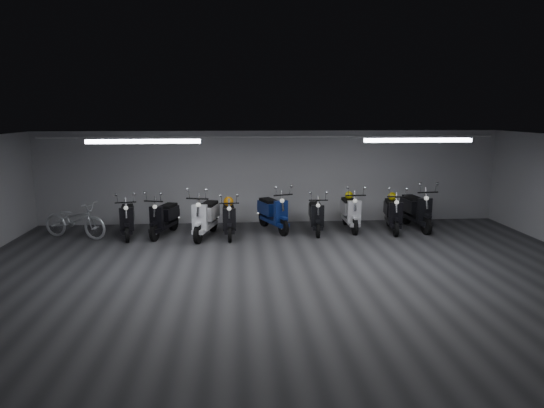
{
  "coord_description": "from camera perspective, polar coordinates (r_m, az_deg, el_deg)",
  "views": [
    {
      "loc": [
        -1.02,
        -9.49,
        3.37
      ],
      "look_at": [
        -0.14,
        2.5,
        1.05
      ],
      "focal_mm": 31.78,
      "sensor_mm": 36.0,
      "label": 1
    }
  ],
  "objects": [
    {
      "name": "scooter_3",
      "position": [
        13.1,
        -5.13,
        -1.14
      ],
      "size": [
        0.63,
        1.74,
        1.28
      ],
      "primitive_type": null,
      "rotation": [
        0.0,
        0.0,
        0.04
      ],
      "color": "black",
      "rests_on": "floor"
    },
    {
      "name": "scooter_2",
      "position": [
        13.09,
        -7.89,
        -0.81
      ],
      "size": [
        1.13,
        2.07,
        1.46
      ],
      "primitive_type": null,
      "rotation": [
        0.0,
        0.0,
        -0.25
      ],
      "color": "white",
      "rests_on": "floor"
    },
    {
      "name": "helmet_2",
      "position": [
        14.25,
        14.05,
        0.89
      ],
      "size": [
        0.24,
        0.24,
        0.24
      ],
      "primitive_type": "sphere",
      "color": "yellow",
      "rests_on": "scooter_7"
    },
    {
      "name": "scooter_7",
      "position": [
        14.05,
        14.16,
        -0.43
      ],
      "size": [
        0.9,
        1.91,
        1.37
      ],
      "primitive_type": null,
      "rotation": [
        0.0,
        0.0,
        -0.16
      ],
      "color": "black",
      "rests_on": "floor"
    },
    {
      "name": "scooter_0",
      "position": [
        13.58,
        -16.79,
        -1.06
      ],
      "size": [
        0.9,
        1.85,
        1.32
      ],
      "primitive_type": null,
      "rotation": [
        0.0,
        0.0,
        0.18
      ],
      "color": "black",
      "rests_on": "floor"
    },
    {
      "name": "helmet_1",
      "position": [
        14.18,
        9.1,
        1.04
      ],
      "size": [
        0.23,
        0.23,
        0.23
      ],
      "primitive_type": "sphere",
      "color": "#D6C30C",
      "rests_on": "scooter_6"
    },
    {
      "name": "floor",
      "position": [
        10.12,
        1.87,
        -8.56
      ],
      "size": [
        14.0,
        10.0,
        0.01
      ],
      "primitive_type": "cube",
      "color": "#333335",
      "rests_on": "ground"
    },
    {
      "name": "fluor_strip_right",
      "position": [
        11.25,
        16.9,
        7.24
      ],
      "size": [
        2.4,
        0.18,
        0.08
      ],
      "primitive_type": "cube",
      "color": "white",
      "rests_on": "ceiling"
    },
    {
      "name": "scooter_6",
      "position": [
        13.98,
        9.29,
        -0.27
      ],
      "size": [
        0.65,
        1.87,
        1.38
      ],
      "primitive_type": null,
      "rotation": [
        0.0,
        0.0,
        -0.02
      ],
      "color": "silver",
      "rests_on": "floor"
    },
    {
      "name": "fluor_strip_left",
      "position": [
        10.69,
        -14.96,
        7.18
      ],
      "size": [
        2.4,
        0.18,
        0.08
      ],
      "primitive_type": "cube",
      "color": "white",
      "rests_on": "ceiling"
    },
    {
      "name": "ceiling",
      "position": [
        9.56,
        1.97,
        7.52
      ],
      "size": [
        14.0,
        10.0,
        0.01
      ],
      "primitive_type": "cube",
      "color": "gray",
      "rests_on": "ground"
    },
    {
      "name": "conduit",
      "position": [
        14.46,
        -0.14,
        7.95
      ],
      "size": [
        13.6,
        0.05,
        0.05
      ],
      "primitive_type": "cylinder",
      "rotation": [
        0.0,
        1.57,
        0.0
      ],
      "color": "white",
      "rests_on": "back_wall"
    },
    {
      "name": "scooter_4",
      "position": [
        13.66,
        0.15,
        -0.32
      ],
      "size": [
        1.29,
        2.0,
        1.41
      ],
      "primitive_type": null,
      "rotation": [
        0.0,
        0.0,
        0.38
      ],
      "color": "navy",
      "rests_on": "floor"
    },
    {
      "name": "helmet_0",
      "position": [
        13.28,
        -5.17,
        0.3
      ],
      "size": [
        0.27,
        0.27,
        0.27
      ],
      "primitive_type": "sphere",
      "color": "orange",
      "rests_on": "scooter_3"
    },
    {
      "name": "scooter_8",
      "position": [
        14.5,
        16.75,
        -0.01
      ],
      "size": [
        0.83,
        2.03,
        1.47
      ],
      "primitive_type": null,
      "rotation": [
        0.0,
        0.0,
        0.09
      ],
      "color": "black",
      "rests_on": "floor"
    },
    {
      "name": "scooter_1",
      "position": [
        13.49,
        -12.7,
        -0.93
      ],
      "size": [
        1.09,
        1.87,
        1.32
      ],
      "primitive_type": null,
      "rotation": [
        0.0,
        0.0,
        -0.3
      ],
      "color": "black",
      "rests_on": "floor"
    },
    {
      "name": "bicycle",
      "position": [
        13.96,
        -22.35,
        -1.32
      ],
      "size": [
        1.99,
        1.28,
        1.21
      ],
      "primitive_type": "imported",
      "rotation": [
        0.0,
        0.0,
        1.21
      ],
      "color": "silver",
      "rests_on": "floor"
    },
    {
      "name": "scooter_5",
      "position": [
        13.53,
        5.25,
        -0.76
      ],
      "size": [
        0.69,
        1.76,
        1.28
      ],
      "primitive_type": null,
      "rotation": [
        0.0,
        0.0,
        -0.07
      ],
      "color": "black",
      "rests_on": "floor"
    },
    {
      "name": "front_wall",
      "position": [
        5.0,
        8.14,
        -12.41
      ],
      "size": [
        14.0,
        0.01,
        2.8
      ],
      "primitive_type": "cube",
      "color": "#A6A6A9",
      "rests_on": "ground"
    },
    {
      "name": "back_wall",
      "position": [
        14.66,
        -0.16,
        3.21
      ],
      "size": [
        14.0,
        0.01,
        2.8
      ],
      "primitive_type": "cube",
      "color": "#A6A6A9",
      "rests_on": "ground"
    }
  ]
}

